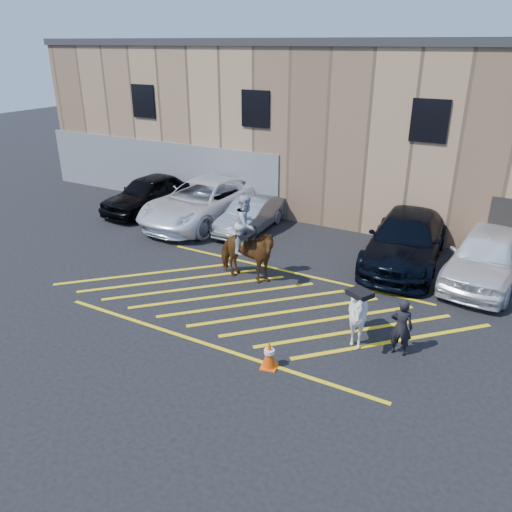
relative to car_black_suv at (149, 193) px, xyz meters
The scene contains 12 objects.
ground 9.97m from the car_black_suv, 30.94° to the right, with size 90.00×90.00×0.00m, color black.
car_black_suv is the anchor object (origin of this frame).
car_white_pickup 3.01m from the car_black_suv, ahead, with size 2.96×6.42×1.78m, color white.
car_silver_sedan 5.34m from the car_black_suv, ahead, with size 1.41×4.03×1.33m, color gray.
car_blue_suv 11.64m from the car_black_suv, ahead, with size 2.38×5.86×1.70m, color black.
car_white_suv 14.27m from the car_black_suv, ahead, with size 2.05×5.09×1.73m, color white.
handler 14.19m from the car_black_suv, 24.61° to the right, with size 0.55×0.36×1.51m, color black.
warehouse 11.31m from the car_black_suv, 38.97° to the left, with size 32.42×10.20×7.30m.
hatching_zone 10.12m from the car_black_suv, 32.40° to the right, with size 12.60×5.12×0.01m.
mounted_bay 8.58m from the car_black_suv, 28.89° to the right, with size 2.18×1.00×2.87m.
saddled_white 13.25m from the car_black_suv, 26.81° to the right, with size 1.81×1.88×1.61m.
traffic_cone 13.09m from the car_black_suv, 37.65° to the right, with size 0.45×0.45×0.73m.
Camera 1 is at (6.36, -11.70, 7.16)m, focal length 35.00 mm.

